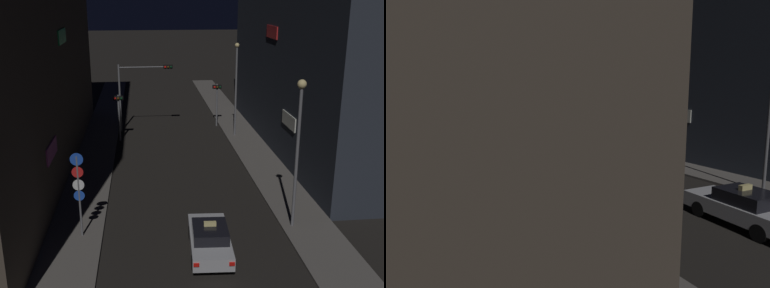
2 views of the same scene
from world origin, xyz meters
TOP-DOWN VIEW (x-y plane):
  - sidewalk_left at (-5.93, 25.00)m, footprint 2.78×54.00m
  - sidewalk_right at (5.93, 25.00)m, footprint 2.78×54.00m
  - building_facade_right at (13.15, 22.35)m, footprint 11.73×26.18m
  - taxi at (0.52, 6.75)m, footprint 2.03×4.54m
  - traffic_light_overhead at (-2.59, 27.87)m, footprint 4.66×0.42m
  - traffic_light_left_kerb at (-4.29, 25.06)m, footprint 0.80×0.42m
  - traffic_light_right_kerb at (4.29, 28.77)m, footprint 0.80×0.42m
  - sign_pole_left at (-5.53, 8.83)m, footprint 0.61×0.10m
  - street_lamp_near_block at (5.10, 8.78)m, footprint 0.44×0.44m
  - street_lamp_far_block at (5.30, 25.30)m, footprint 0.37×0.37m

SIDE VIEW (x-z plane):
  - sidewalk_left at x=-5.93m, z-range 0.00..0.13m
  - sidewalk_right at x=5.93m, z-range 0.00..0.13m
  - taxi at x=0.52m, z-range -0.07..1.55m
  - sign_pole_left at x=-5.53m, z-range 0.55..4.84m
  - traffic_light_left_kerb at x=-4.29m, z-range 0.82..4.63m
  - traffic_light_right_kerb at x=4.29m, z-range 0.83..4.68m
  - traffic_light_overhead at x=-2.59m, z-range 1.28..7.12m
  - street_lamp_far_block at x=5.30m, z-range 0.75..8.40m
  - street_lamp_near_block at x=5.10m, z-range 1.11..8.68m
  - building_facade_right at x=13.15m, z-range 0.00..19.21m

